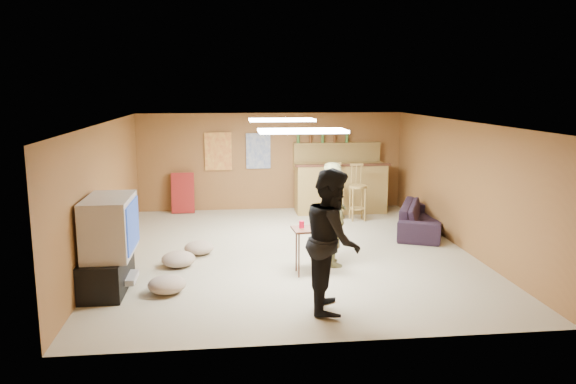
{
  "coord_description": "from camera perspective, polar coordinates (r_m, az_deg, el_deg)",
  "views": [
    {
      "loc": [
        -1.08,
        -9.16,
        2.75
      ],
      "look_at": [
        0.0,
        0.2,
        1.0
      ],
      "focal_mm": 35.0,
      "sensor_mm": 36.0,
      "label": 1
    }
  ],
  "objects": [
    {
      "name": "poster_right",
      "position": [
        12.73,
        -3.04,
        4.19
      ],
      "size": [
        0.55,
        0.03,
        0.8
      ],
      "primitive_type": "cube",
      "color": "#334C99",
      "rests_on": "wall_back"
    },
    {
      "name": "tv_stand",
      "position": [
        8.23,
        -17.91,
        -7.71
      ],
      "size": [
        0.55,
        1.3,
        0.5
      ],
      "primitive_type": "cube",
      "color": "black",
      "rests_on": "ground"
    },
    {
      "name": "cushion_mid",
      "position": [
        9.58,
        -9.03,
        -5.61
      ],
      "size": [
        0.6,
        0.6,
        0.22
      ],
      "primitive_type": "ellipsoid",
      "rotation": [
        0.0,
        0.0,
        0.26
      ],
      "color": "gray",
      "rests_on": "ground"
    },
    {
      "name": "person_black",
      "position": [
        7.01,
        4.53,
        -4.87
      ],
      "size": [
        0.8,
        0.96,
        1.79
      ],
      "primitive_type": "imported",
      "rotation": [
        0.0,
        0.0,
        1.42
      ],
      "color": "black",
      "rests_on": "ground"
    },
    {
      "name": "tv_screen",
      "position": [
        7.98,
        -15.49,
        -3.28
      ],
      "size": [
        0.02,
        0.95,
        0.65
      ],
      "primitive_type": "cube",
      "color": "navy",
      "rests_on": "tv_body"
    },
    {
      "name": "wall_back",
      "position": [
        12.82,
        -1.7,
        3.12
      ],
      "size": [
        6.0,
        0.02,
        2.2
      ],
      "primitive_type": "cube",
      "color": "brown",
      "rests_on": "ground"
    },
    {
      "name": "folding_chair_stack",
      "position": [
        12.71,
        -10.63,
        -0.09
      ],
      "size": [
        0.5,
        0.26,
        0.91
      ],
      "primitive_type": "cube",
      "rotation": [
        -0.14,
        0.0,
        0.0
      ],
      "color": "maroon",
      "rests_on": "ground"
    },
    {
      "name": "ground",
      "position": [
        9.63,
        0.14,
        -6.08
      ],
      "size": [
        7.0,
        7.0,
        0.0
      ],
      "primitive_type": "plane",
      "color": "tan",
      "rests_on": "ground"
    },
    {
      "name": "bar_backing",
      "position": [
        12.94,
        4.97,
        3.6
      ],
      "size": [
        2.0,
        0.14,
        0.6
      ],
      "primitive_type": "cube",
      "color": "olive",
      "rests_on": "bar_counter"
    },
    {
      "name": "bar_lip",
      "position": [
        12.25,
        5.64,
        2.73
      ],
      "size": [
        2.1,
        0.12,
        0.05
      ],
      "primitive_type": "cube",
      "color": "#402014",
      "rests_on": "bar_counter"
    },
    {
      "name": "wall_left",
      "position": [
        9.51,
        -18.12,
        -0.01
      ],
      "size": [
        0.02,
        7.0,
        2.2
      ],
      "primitive_type": "cube",
      "color": "brown",
      "rests_on": "ground"
    },
    {
      "name": "bar_counter",
      "position": [
        12.58,
        5.35,
        0.4
      ],
      "size": [
        2.0,
        0.6,
        1.1
      ],
      "primitive_type": "cube",
      "color": "olive",
      "rests_on": "ground"
    },
    {
      "name": "ceiling",
      "position": [
        9.24,
        0.14,
        7.11
      ],
      "size": [
        6.0,
        7.0,
        0.02
      ],
      "primitive_type": "cube",
      "color": "silver",
      "rests_on": "ground"
    },
    {
      "name": "cushion_near_tv",
      "position": [
        9.0,
        -11.08,
        -6.7
      ],
      "size": [
        0.64,
        0.64,
        0.24
      ],
      "primitive_type": "ellipsoid",
      "rotation": [
        0.0,
        0.0,
        -0.26
      ],
      "color": "gray",
      "rests_on": "ground"
    },
    {
      "name": "ceiling_panel_front",
      "position": [
        7.76,
        1.45,
        6.22
      ],
      "size": [
        1.2,
        0.6,
        0.04
      ],
      "primitive_type": "cube",
      "color": "white",
      "rests_on": "ceiling"
    },
    {
      "name": "bottle_row",
      "position": [
        12.79,
        3.54,
        5.59
      ],
      "size": [
        1.2,
        0.08,
        0.26
      ],
      "primitive_type": null,
      "color": "#3F7233",
      "rests_on": "bar_shelf"
    },
    {
      "name": "bar_shelf",
      "position": [
        12.89,
        5.01,
        4.92
      ],
      "size": [
        2.0,
        0.18,
        0.05
      ],
      "primitive_type": "cube",
      "color": "olive",
      "rests_on": "bar_backing"
    },
    {
      "name": "cup_red_far",
      "position": [
        8.28,
        3.07,
        -3.36
      ],
      "size": [
        0.1,
        0.1,
        0.12
      ],
      "primitive_type": "cylinder",
      "rotation": [
        0.0,
        0.0,
        0.15
      ],
      "color": "red",
      "rests_on": "tray_table"
    },
    {
      "name": "wall_front",
      "position": [
        6.0,
        4.09,
        -5.49
      ],
      "size": [
        6.0,
        0.02,
        2.2
      ],
      "primitive_type": "cube",
      "color": "brown",
      "rests_on": "ground"
    },
    {
      "name": "tv_body",
      "position": [
        8.04,
        -17.68,
        -3.3
      ],
      "size": [
        0.6,
        1.1,
        0.8
      ],
      "primitive_type": "cube",
      "color": "#B2B2B7",
      "rests_on": "tv_stand"
    },
    {
      "name": "person_olive",
      "position": [
        8.78,
        4.66,
        -2.24
      ],
      "size": [
        0.47,
        0.65,
        1.63
      ],
      "primitive_type": "imported",
      "rotation": [
        0.0,
        0.0,
        1.71
      ],
      "color": "brown",
      "rests_on": "ground"
    },
    {
      "name": "cup_blue",
      "position": [
        8.43,
        3.02,
        -3.15
      ],
      "size": [
        0.1,
        0.1,
        0.11
      ],
      "primitive_type": "cylinder",
      "rotation": [
        0.0,
        0.0,
        0.3
      ],
      "color": "navy",
      "rests_on": "tray_table"
    },
    {
      "name": "wall_right",
      "position": [
        10.17,
        17.18,
        0.7
      ],
      "size": [
        0.02,
        7.0,
        2.2
      ],
      "primitive_type": "cube",
      "color": "brown",
      "rests_on": "ground"
    },
    {
      "name": "tray_table",
      "position": [
        8.43,
        2.34,
        -6.01
      ],
      "size": [
        0.57,
        0.47,
        0.71
      ],
      "primitive_type": "cube",
      "rotation": [
        0.0,
        0.0,
        0.07
      ],
      "color": "#402014",
      "rests_on": "ground"
    },
    {
      "name": "bar_stool_right",
      "position": [
        11.86,
        7.1,
        -0.07
      ],
      "size": [
        0.46,
        0.46,
        1.17
      ],
      "primitive_type": null,
      "rotation": [
        0.0,
        0.0,
        0.3
      ],
      "color": "olive",
      "rests_on": "ground"
    },
    {
      "name": "bar_stool_left",
      "position": [
        11.97,
        4.9,
        0.18
      ],
      "size": [
        0.4,
        0.4,
        1.22
      ],
      "primitive_type": null,
      "rotation": [
        0.0,
        0.0,
        -0.03
      ],
      "color": "olive",
      "rests_on": "ground"
    },
    {
      "name": "cup_red_near",
      "position": [
        8.33,
        1.39,
        -3.32
      ],
      "size": [
        0.08,
        0.08,
        0.11
      ],
      "primitive_type": "cylinder",
      "rotation": [
        0.0,
        0.0,
        -0.05
      ],
      "color": "red",
      "rests_on": "tray_table"
    },
    {
      "name": "cushion_far",
      "position": [
        7.91,
        -12.2,
        -9.17
      ],
      "size": [
        0.67,
        0.67,
        0.23
      ],
      "primitive_type": "ellipsoid",
      "rotation": [
        0.0,
        0.0,
        0.36
      ],
      "color": "gray",
      "rests_on": "ground"
    },
    {
      "name": "dvd_box",
      "position": [
        8.22,
        -16.35,
        -8.38
      ],
      "size": [
        0.35,
        0.5,
        0.08
      ],
      "primitive_type": "cube",
      "color": "#B2B2B7",
      "rests_on": "tv_stand"
    },
    {
      "name": "poster_left",
      "position": [
        12.7,
        -7.1,
        4.11
      ],
      "size": [
        0.6,
        0.03,
        0.85
      ],
      "primitive_type": "cube",
      "color": "#BF3F26",
      "rests_on": "wall_back"
    },
    {
      "name": "sofa",
      "position": [
        11.12,
        13.49,
        -2.6
      ],
      "size": [
        1.47,
        2.08,
        0.57
      ],
      "primitive_type": "imported",
      "rotation": [
        0.0,
        0.0,
        1.16
      ],
      "color": "black",
      "rests_on": "ground"
    },
    {
      "name": "ceiling_panel_back",
      "position": [
        10.44,
        -0.64,
        7.33
      ],
      "size": [
        1.2,
        0.6,
        0.04
      ],
      "primitive_type": "cube",
      "color": "white",
      "rests_on": "ceiling"
    }
  ]
}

